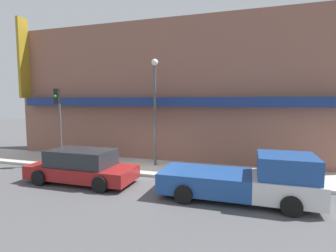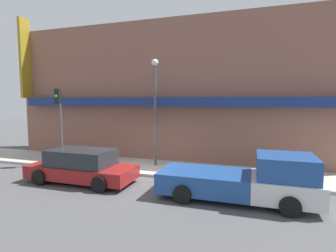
# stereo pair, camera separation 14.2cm
# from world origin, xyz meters

# --- Properties ---
(ground_plane) EXTENTS (80.00, 80.00, 0.00)m
(ground_plane) POSITION_xyz_m (0.00, 0.00, 0.00)
(ground_plane) COLOR #4C4C4F
(sidewalk) EXTENTS (36.00, 3.04, 0.14)m
(sidewalk) POSITION_xyz_m (0.00, 1.52, 0.07)
(sidewalk) COLOR #B7B2A8
(sidewalk) RESTS_ON ground
(building) EXTENTS (19.80, 3.80, 8.97)m
(building) POSITION_xyz_m (-0.02, 4.51, 4.11)
(building) COLOR brown
(building) RESTS_ON ground
(pickup_truck) EXTENTS (5.57, 2.21, 1.74)m
(pickup_truck) POSITION_xyz_m (4.92, -1.60, 0.76)
(pickup_truck) COLOR silver
(pickup_truck) RESTS_ON ground
(parked_car) EXTENTS (4.79, 2.05, 1.46)m
(parked_car) POSITION_xyz_m (-2.08, -1.60, 0.71)
(parked_car) COLOR maroon
(parked_car) RESTS_ON ground
(fire_hydrant) EXTENTS (0.19, 0.19, 0.59)m
(fire_hydrant) POSITION_xyz_m (4.80, 0.37, 0.43)
(fire_hydrant) COLOR #196633
(fire_hydrant) RESTS_ON sidewalk
(street_lamp) EXTENTS (0.36, 0.36, 5.63)m
(street_lamp) POSITION_xyz_m (0.12, 1.78, 3.65)
(street_lamp) COLOR #4C4C4C
(street_lamp) RESTS_ON sidewalk
(traffic_light) EXTENTS (0.28, 0.42, 4.11)m
(traffic_light) POSITION_xyz_m (-4.96, 0.49, 2.94)
(traffic_light) COLOR #4C4C4C
(traffic_light) RESTS_ON sidewalk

